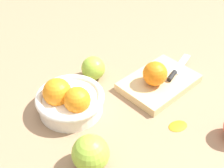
{
  "coord_description": "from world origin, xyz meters",
  "views": [
    {
      "loc": [
        -0.41,
        -0.43,
        0.57
      ],
      "look_at": [
        -0.05,
        0.09,
        0.04
      ],
      "focal_mm": 47.91,
      "sensor_mm": 36.0,
      "label": 1
    }
  ],
  "objects_px": {
    "orange_on_board": "(155,74)",
    "apple_back_left": "(93,68)",
    "bowl": "(69,100)",
    "apple_front_left": "(91,153)",
    "cutting_board": "(159,83)",
    "knife": "(176,70)"
  },
  "relations": [
    {
      "from": "orange_on_board",
      "to": "cutting_board",
      "type": "bearing_deg",
      "value": 8.16
    },
    {
      "from": "bowl",
      "to": "orange_on_board",
      "type": "xyz_separation_m",
      "value": [
        0.24,
        -0.06,
        0.02
      ]
    },
    {
      "from": "cutting_board",
      "to": "apple_front_left",
      "type": "bearing_deg",
      "value": -158.76
    },
    {
      "from": "cutting_board",
      "to": "knife",
      "type": "relative_size",
      "value": 1.47
    },
    {
      "from": "cutting_board",
      "to": "orange_on_board",
      "type": "xyz_separation_m",
      "value": [
        -0.02,
        -0.0,
        0.05
      ]
    },
    {
      "from": "apple_back_left",
      "to": "apple_front_left",
      "type": "relative_size",
      "value": 0.85
    },
    {
      "from": "knife",
      "to": "apple_front_left",
      "type": "relative_size",
      "value": 1.78
    },
    {
      "from": "cutting_board",
      "to": "orange_on_board",
      "type": "distance_m",
      "value": 0.05
    },
    {
      "from": "apple_front_left",
      "to": "apple_back_left",
      "type": "bearing_deg",
      "value": 56.85
    },
    {
      "from": "cutting_board",
      "to": "knife",
      "type": "distance_m",
      "value": 0.07
    },
    {
      "from": "cutting_board",
      "to": "orange_on_board",
      "type": "relative_size",
      "value": 3.15
    },
    {
      "from": "orange_on_board",
      "to": "apple_back_left",
      "type": "relative_size",
      "value": 0.97
    },
    {
      "from": "apple_back_left",
      "to": "knife",
      "type": "bearing_deg",
      "value": -35.4
    },
    {
      "from": "orange_on_board",
      "to": "apple_front_left",
      "type": "height_order",
      "value": "orange_on_board"
    },
    {
      "from": "cutting_board",
      "to": "apple_back_left",
      "type": "distance_m",
      "value": 0.2
    },
    {
      "from": "bowl",
      "to": "apple_back_left",
      "type": "distance_m",
      "value": 0.15
    },
    {
      "from": "bowl",
      "to": "knife",
      "type": "relative_size",
      "value": 1.22
    },
    {
      "from": "bowl",
      "to": "cutting_board",
      "type": "xyz_separation_m",
      "value": [
        0.26,
        -0.06,
        -0.03
      ]
    },
    {
      "from": "orange_on_board",
      "to": "apple_back_left",
      "type": "bearing_deg",
      "value": 127.4
    },
    {
      "from": "orange_on_board",
      "to": "apple_back_left",
      "type": "xyz_separation_m",
      "value": [
        -0.11,
        0.15,
        -0.02
      ]
    },
    {
      "from": "knife",
      "to": "apple_front_left",
      "type": "distance_m",
      "value": 0.39
    },
    {
      "from": "bowl",
      "to": "cutting_board",
      "type": "relative_size",
      "value": 0.83
    }
  ]
}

